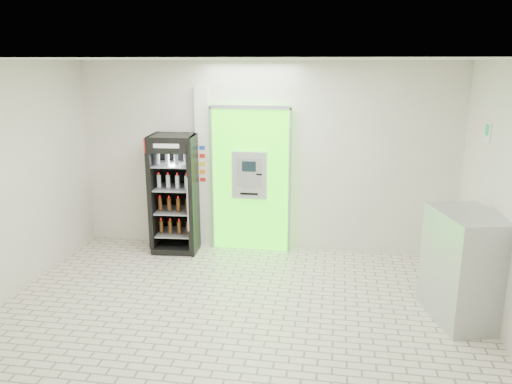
# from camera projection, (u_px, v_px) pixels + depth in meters

# --- Properties ---
(ground) EXTENTS (6.00, 6.00, 0.00)m
(ground) POSITION_uv_depth(u_px,v_px,m) (233.00, 321.00, 5.89)
(ground) COLOR beige
(ground) RESTS_ON ground
(room_shell) EXTENTS (6.00, 6.00, 6.00)m
(room_shell) POSITION_uv_depth(u_px,v_px,m) (231.00, 169.00, 5.42)
(room_shell) COLOR silver
(room_shell) RESTS_ON ground
(atm_assembly) EXTENTS (1.30, 0.24, 2.33)m
(atm_assembly) POSITION_uv_depth(u_px,v_px,m) (251.00, 179.00, 7.93)
(atm_assembly) COLOR #37F311
(atm_assembly) RESTS_ON ground
(pillar) EXTENTS (0.22, 0.11, 2.60)m
(pillar) POSITION_uv_depth(u_px,v_px,m) (203.00, 169.00, 8.05)
(pillar) COLOR silver
(pillar) RESTS_ON ground
(beverage_cooler) EXTENTS (0.75, 0.70, 1.88)m
(beverage_cooler) POSITION_uv_depth(u_px,v_px,m) (176.00, 195.00, 7.96)
(beverage_cooler) COLOR black
(beverage_cooler) RESTS_ON ground
(steel_cabinet) EXTENTS (0.90, 1.12, 1.31)m
(steel_cabinet) POSITION_uv_depth(u_px,v_px,m) (465.00, 267.00, 5.81)
(steel_cabinet) COLOR #ACAFB4
(steel_cabinet) RESTS_ON ground
(exit_sign) EXTENTS (0.02, 0.22, 0.26)m
(exit_sign) POSITION_uv_depth(u_px,v_px,m) (488.00, 132.00, 6.23)
(exit_sign) COLOR white
(exit_sign) RESTS_ON room_shell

